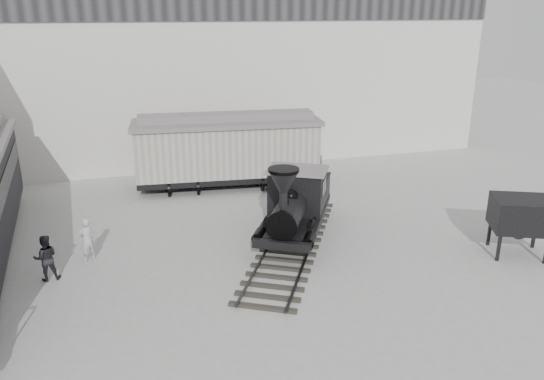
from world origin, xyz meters
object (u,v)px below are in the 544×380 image
object	(u,v)px
boxcar	(227,149)
visitor_a	(87,240)
coal_hopper	(521,218)
locomotive	(295,208)
visitor_b	(46,258)

from	to	relation	value
boxcar	visitor_a	xyz separation A→B (m)	(-6.59, -6.80, -1.17)
boxcar	visitor_a	bearing A→B (deg)	-128.18
coal_hopper	visitor_a	bearing A→B (deg)	-170.25
locomotive	coal_hopper	bearing A→B (deg)	2.77
coal_hopper	locomotive	bearing A→B (deg)	177.84
visitor_a	visitor_b	distance (m)	1.69
locomotive	visitor_a	size ratio (longest dim) A/B	5.90
visitor_b	boxcar	bearing A→B (deg)	-140.61
visitor_b	visitor_a	bearing A→B (deg)	-144.03
locomotive	visitor_a	xyz separation A→B (m)	(-7.76, 0.26, -0.46)
visitor_a	coal_hopper	world-z (taller)	coal_hopper
locomotive	visitor_a	distance (m)	7.78
visitor_b	locomotive	bearing A→B (deg)	179.60
locomotive	boxcar	world-z (taller)	boxcar
locomotive	visitor_b	bearing A→B (deg)	-145.24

